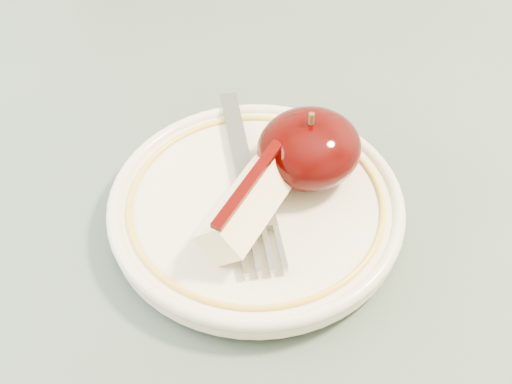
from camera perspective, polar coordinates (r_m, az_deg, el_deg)
plate at (r=0.47m, az=-0.00°, el=-1.16°), size 0.20×0.20×0.02m
apple_half at (r=0.47m, az=4.28°, el=3.52°), size 0.07×0.07×0.05m
apple_wedge at (r=0.44m, az=-0.56°, el=-0.92°), size 0.09×0.06×0.04m
fork at (r=0.47m, az=-0.79°, el=1.04°), size 0.10×0.15×0.00m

